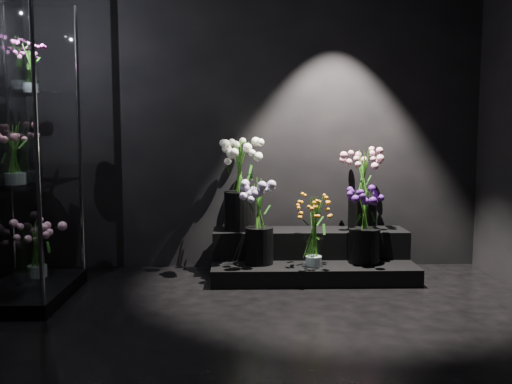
{
  "coord_description": "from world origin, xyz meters",
  "views": [
    {
      "loc": [
        -0.11,
        -3.08,
        1.23
      ],
      "look_at": [
        -0.01,
        1.2,
        0.76
      ],
      "focal_mm": 40.0,
      "sensor_mm": 36.0,
      "label": 1
    }
  ],
  "objects": [
    {
      "name": "bouquet_case_pink",
      "position": [
        -1.67,
        0.87,
        1.08
      ],
      "size": [
        0.35,
        0.35,
        0.43
      ],
      "rotation": [
        0.0,
        0.0,
        0.21
      ],
      "color": "white",
      "rests_on": "display_case"
    },
    {
      "name": "wall_front",
      "position": [
        0.0,
        -2.0,
        1.4
      ],
      "size": [
        4.0,
        0.0,
        4.0
      ],
      "primitive_type": "plane",
      "rotation": [
        -1.57,
        0.0,
        0.0
      ],
      "color": "black",
      "rests_on": "floor"
    },
    {
      "name": "bouquet_case_base_pink",
      "position": [
        -1.69,
        1.24,
        0.33
      ],
      "size": [
        0.44,
        0.44,
        0.43
      ],
      "rotation": [
        0.0,
        0.0,
        0.42
      ],
      "color": "white",
      "rests_on": "display_case"
    },
    {
      "name": "bouquet_purple",
      "position": [
        0.89,
        1.49,
        0.48
      ],
      "size": [
        0.4,
        0.4,
        0.63
      ],
      "rotation": [
        0.0,
        0.0,
        -0.37
      ],
      "color": "black",
      "rests_on": "display_riser"
    },
    {
      "name": "bouquet_case_magenta",
      "position": [
        -1.66,
        1.18,
        1.69
      ],
      "size": [
        0.29,
        0.29,
        0.37
      ],
      "rotation": [
        0.0,
        0.0,
        0.41
      ],
      "color": "white",
      "rests_on": "display_case"
    },
    {
      "name": "bouquet_cream_roses",
      "position": [
        -0.13,
        1.77,
        0.81
      ],
      "size": [
        0.48,
        0.48,
        0.78
      ],
      "rotation": [
        0.0,
        0.0,
        -0.33
      ],
      "color": "black",
      "rests_on": "display_riser"
    },
    {
      "name": "display_case",
      "position": [
        -1.68,
        1.02,
        1.09
      ],
      "size": [
        0.6,
        0.99,
        2.18
      ],
      "color": "black",
      "rests_on": "floor"
    },
    {
      "name": "display_riser",
      "position": [
        0.47,
        1.67,
        0.15
      ],
      "size": [
        1.66,
        0.74,
        0.37
      ],
      "color": "black",
      "rests_on": "floor"
    },
    {
      "name": "wall_back",
      "position": [
        0.0,
        2.0,
        1.4
      ],
      "size": [
        4.0,
        0.0,
        4.0
      ],
      "primitive_type": "plane",
      "rotation": [
        1.57,
        0.0,
        0.0
      ],
      "color": "black",
      "rests_on": "floor"
    },
    {
      "name": "bouquet_pink_roses",
      "position": [
        0.92,
        1.74,
        0.76
      ],
      "size": [
        0.39,
        0.39,
        0.7
      ],
      "rotation": [
        0.0,
        0.0,
        0.13
      ],
      "color": "black",
      "rests_on": "display_riser"
    },
    {
      "name": "floor",
      "position": [
        0.0,
        0.0,
        0.0
      ],
      "size": [
        4.0,
        4.0,
        0.0
      ],
      "primitive_type": "plane",
      "color": "black",
      "rests_on": "ground"
    },
    {
      "name": "bouquet_lilac",
      "position": [
        0.02,
        1.48,
        0.54
      ],
      "size": [
        0.45,
        0.45,
        0.69
      ],
      "rotation": [
        0.0,
        0.0,
        -0.34
      ],
      "color": "black",
      "rests_on": "display_riser"
    },
    {
      "name": "bouquet_orange_bells",
      "position": [
        0.46,
        1.39,
        0.43
      ],
      "size": [
        0.35,
        0.35,
        0.56
      ],
      "rotation": [
        0.0,
        0.0,
        0.35
      ],
      "color": "white",
      "rests_on": "display_riser"
    }
  ]
}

